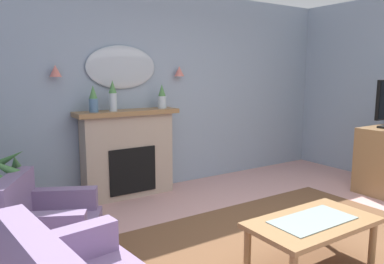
{
  "coord_description": "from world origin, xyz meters",
  "views": [
    {
      "loc": [
        -2.61,
        -1.99,
        1.64
      ],
      "look_at": [
        -0.37,
        1.45,
        0.98
      ],
      "focal_mm": 34.58,
      "sensor_mm": 36.0,
      "label": 1
    }
  ],
  "objects_px": {
    "mantel_vase_centre": "(113,96)",
    "mantel_vase_right": "(162,97)",
    "wall_mirror": "(122,67)",
    "fireplace": "(128,154)",
    "coffee_table": "(312,227)",
    "armchair_near_fireplace": "(42,218)",
    "wall_sconce_right": "(179,71)",
    "wall_sconce_left": "(55,71)",
    "mantel_vase_left": "(93,99)"
  },
  "relations": [
    {
      "from": "fireplace",
      "to": "coffee_table",
      "type": "bearing_deg",
      "value": -79.09
    },
    {
      "from": "mantel_vase_right",
      "to": "wall_sconce_right",
      "type": "xyz_separation_m",
      "value": [
        0.35,
        0.12,
        0.35
      ]
    },
    {
      "from": "mantel_vase_centre",
      "to": "coffee_table",
      "type": "height_order",
      "value": "mantel_vase_centre"
    },
    {
      "from": "fireplace",
      "to": "wall_mirror",
      "type": "xyz_separation_m",
      "value": [
        -0.0,
        0.14,
        1.14
      ]
    },
    {
      "from": "wall_sconce_left",
      "to": "wall_sconce_right",
      "type": "relative_size",
      "value": 1.0
    },
    {
      "from": "wall_sconce_left",
      "to": "armchair_near_fireplace",
      "type": "relative_size",
      "value": 0.13
    },
    {
      "from": "mantel_vase_right",
      "to": "wall_mirror",
      "type": "bearing_deg",
      "value": 161.22
    },
    {
      "from": "wall_mirror",
      "to": "coffee_table",
      "type": "distance_m",
      "value": 3.08
    },
    {
      "from": "mantel_vase_centre",
      "to": "mantel_vase_right",
      "type": "distance_m",
      "value": 0.7
    },
    {
      "from": "mantel_vase_centre",
      "to": "coffee_table",
      "type": "relative_size",
      "value": 0.35
    },
    {
      "from": "fireplace",
      "to": "mantel_vase_centre",
      "type": "relative_size",
      "value": 3.52
    },
    {
      "from": "armchair_near_fireplace",
      "to": "mantel_vase_left",
      "type": "bearing_deg",
      "value": 48.63
    },
    {
      "from": "wall_mirror",
      "to": "coffee_table",
      "type": "bearing_deg",
      "value": -79.64
    },
    {
      "from": "mantel_vase_centre",
      "to": "armchair_near_fireplace",
      "type": "distance_m",
      "value": 1.79
    },
    {
      "from": "mantel_vase_left",
      "to": "coffee_table",
      "type": "height_order",
      "value": "mantel_vase_left"
    },
    {
      "from": "mantel_vase_left",
      "to": "armchair_near_fireplace",
      "type": "relative_size",
      "value": 0.3
    },
    {
      "from": "mantel_vase_right",
      "to": "wall_sconce_left",
      "type": "xyz_separation_m",
      "value": [
        -1.35,
        0.12,
        0.35
      ]
    },
    {
      "from": "fireplace",
      "to": "wall_sconce_left",
      "type": "relative_size",
      "value": 9.71
    },
    {
      "from": "wall_sconce_right",
      "to": "armchair_near_fireplace",
      "type": "relative_size",
      "value": 0.13
    },
    {
      "from": "mantel_vase_centre",
      "to": "wall_mirror",
      "type": "height_order",
      "value": "wall_mirror"
    },
    {
      "from": "fireplace",
      "to": "wall_sconce_right",
      "type": "xyz_separation_m",
      "value": [
        0.85,
        0.09,
        1.09
      ]
    },
    {
      "from": "coffee_table",
      "to": "mantel_vase_right",
      "type": "bearing_deg",
      "value": 90.01
    },
    {
      "from": "fireplace",
      "to": "coffee_table",
      "type": "relative_size",
      "value": 1.24
    },
    {
      "from": "mantel_vase_centre",
      "to": "fireplace",
      "type": "bearing_deg",
      "value": 8.06
    },
    {
      "from": "fireplace",
      "to": "mantel_vase_centre",
      "type": "bearing_deg",
      "value": -171.94
    },
    {
      "from": "mantel_vase_left",
      "to": "mantel_vase_centre",
      "type": "height_order",
      "value": "mantel_vase_centre"
    },
    {
      "from": "fireplace",
      "to": "armchair_near_fireplace",
      "type": "xyz_separation_m",
      "value": [
        -1.29,
        -0.99,
        -0.27
      ]
    },
    {
      "from": "fireplace",
      "to": "mantel_vase_right",
      "type": "distance_m",
      "value": 0.89
    },
    {
      "from": "fireplace",
      "to": "mantel_vase_right",
      "type": "xyz_separation_m",
      "value": [
        0.5,
        -0.03,
        0.74
      ]
    },
    {
      "from": "wall_sconce_right",
      "to": "mantel_vase_left",
      "type": "bearing_deg",
      "value": -174.73
    },
    {
      "from": "wall_mirror",
      "to": "wall_sconce_left",
      "type": "xyz_separation_m",
      "value": [
        -0.85,
        -0.05,
        -0.05
      ]
    },
    {
      "from": "fireplace",
      "to": "armchair_near_fireplace",
      "type": "bearing_deg",
      "value": -142.69
    },
    {
      "from": "mantel_vase_right",
      "to": "coffee_table",
      "type": "xyz_separation_m",
      "value": [
        0.0,
        -2.57,
        -0.93
      ]
    },
    {
      "from": "mantel_vase_centre",
      "to": "coffee_table",
      "type": "xyz_separation_m",
      "value": [
        0.7,
        -2.57,
        -0.97
      ]
    },
    {
      "from": "wall_sconce_right",
      "to": "coffee_table",
      "type": "xyz_separation_m",
      "value": [
        -0.35,
        -2.69,
        -1.28
      ]
    },
    {
      "from": "armchair_near_fireplace",
      "to": "wall_mirror",
      "type": "bearing_deg",
      "value": 41.08
    },
    {
      "from": "mantel_vase_centre",
      "to": "mantel_vase_right",
      "type": "xyz_separation_m",
      "value": [
        0.7,
        0.0,
        -0.04
      ]
    },
    {
      "from": "mantel_vase_centre",
      "to": "coffee_table",
      "type": "bearing_deg",
      "value": -74.74
    },
    {
      "from": "coffee_table",
      "to": "wall_mirror",
      "type": "bearing_deg",
      "value": 100.36
    },
    {
      "from": "coffee_table",
      "to": "mantel_vase_left",
      "type": "bearing_deg",
      "value": 110.32
    },
    {
      "from": "wall_mirror",
      "to": "wall_sconce_right",
      "type": "xyz_separation_m",
      "value": [
        0.85,
        -0.05,
        -0.05
      ]
    },
    {
      "from": "wall_sconce_left",
      "to": "coffee_table",
      "type": "xyz_separation_m",
      "value": [
        1.35,
        -2.69,
        -1.28
      ]
    },
    {
      "from": "wall_sconce_left",
      "to": "coffee_table",
      "type": "relative_size",
      "value": 0.13
    },
    {
      "from": "wall_mirror",
      "to": "fireplace",
      "type": "bearing_deg",
      "value": -90.0
    },
    {
      "from": "wall_sconce_right",
      "to": "armchair_near_fireplace",
      "type": "bearing_deg",
      "value": -153.32
    },
    {
      "from": "mantel_vase_right",
      "to": "wall_mirror",
      "type": "relative_size",
      "value": 0.34
    },
    {
      "from": "wall_sconce_left",
      "to": "wall_sconce_right",
      "type": "height_order",
      "value": "same"
    },
    {
      "from": "fireplace",
      "to": "wall_mirror",
      "type": "distance_m",
      "value": 1.15
    },
    {
      "from": "mantel_vase_left",
      "to": "coffee_table",
      "type": "distance_m",
      "value": 2.89
    },
    {
      "from": "wall_sconce_right",
      "to": "wall_mirror",
      "type": "bearing_deg",
      "value": 176.63
    }
  ]
}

